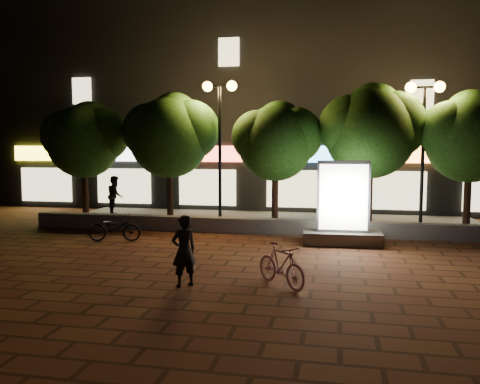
% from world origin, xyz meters
% --- Properties ---
extents(ground, '(80.00, 80.00, 0.00)m').
position_xyz_m(ground, '(0.00, 0.00, 0.00)').
color(ground, brown).
rests_on(ground, ground).
extents(retaining_wall, '(16.00, 0.45, 0.50)m').
position_xyz_m(retaining_wall, '(0.00, 4.00, 0.25)').
color(retaining_wall, slate).
rests_on(retaining_wall, ground).
extents(sidewalk, '(16.00, 5.00, 0.08)m').
position_xyz_m(sidewalk, '(0.00, 6.50, 0.04)').
color(sidewalk, slate).
rests_on(sidewalk, ground).
extents(building_block, '(28.00, 8.12, 11.30)m').
position_xyz_m(building_block, '(-0.01, 12.99, 5.00)').
color(building_block, black).
rests_on(building_block, ground).
extents(tree_far_left, '(3.36, 2.80, 4.63)m').
position_xyz_m(tree_far_left, '(-6.95, 5.46, 3.29)').
color(tree_far_left, '#311B13').
rests_on(tree_far_left, sidewalk).
extents(tree_left, '(3.60, 3.00, 4.89)m').
position_xyz_m(tree_left, '(-3.45, 5.46, 3.44)').
color(tree_left, '#311B13').
rests_on(tree_left, sidewalk).
extents(tree_mid, '(3.24, 2.70, 4.50)m').
position_xyz_m(tree_mid, '(0.55, 5.46, 3.22)').
color(tree_mid, '#311B13').
rests_on(tree_mid, sidewalk).
extents(tree_right, '(3.72, 3.10, 5.07)m').
position_xyz_m(tree_right, '(3.86, 5.46, 3.57)').
color(tree_right, '#311B13').
rests_on(tree_right, sidewalk).
extents(tree_far_right, '(3.48, 2.90, 4.76)m').
position_xyz_m(tree_far_right, '(7.05, 5.46, 3.37)').
color(tree_far_right, '#311B13').
rests_on(tree_far_right, sidewalk).
extents(street_lamp_left, '(1.26, 0.36, 5.18)m').
position_xyz_m(street_lamp_left, '(-1.50, 5.20, 4.03)').
color(street_lamp_left, black).
rests_on(street_lamp_left, sidewalk).
extents(street_lamp_right, '(1.26, 0.36, 4.98)m').
position_xyz_m(street_lamp_right, '(5.50, 5.20, 3.89)').
color(street_lamp_right, black).
rests_on(street_lamp_right, sidewalk).
extents(ad_kiosk, '(2.35, 1.24, 2.50)m').
position_xyz_m(ad_kiosk, '(2.88, 2.73, 1.01)').
color(ad_kiosk, slate).
rests_on(ad_kiosk, ground).
extents(scooter_pink, '(1.37, 1.37, 0.91)m').
position_xyz_m(scooter_pink, '(1.58, -2.05, 0.45)').
color(scooter_pink, '#C6859D').
rests_on(scooter_pink, ground).
extents(rider, '(0.65, 0.64, 1.51)m').
position_xyz_m(rider, '(-0.41, -2.44, 0.75)').
color(rider, black).
rests_on(rider, ground).
extents(scooter_parked, '(1.69, 0.86, 0.85)m').
position_xyz_m(scooter_parked, '(-4.02, 1.77, 0.42)').
color(scooter_parked, black).
rests_on(scooter_parked, ground).
extents(pedestrian, '(0.88, 0.97, 1.64)m').
position_xyz_m(pedestrian, '(-6.36, 6.69, 0.90)').
color(pedestrian, black).
rests_on(pedestrian, sidewalk).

